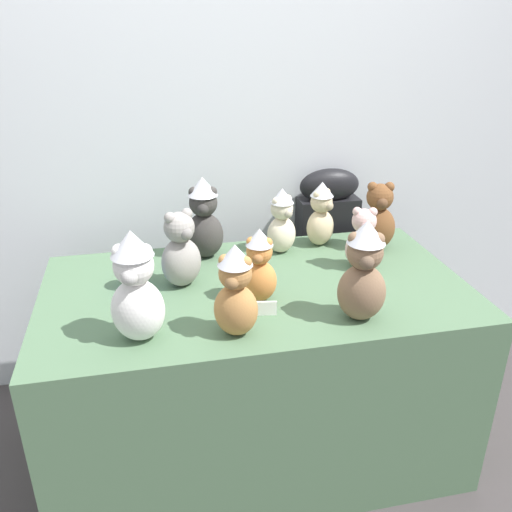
# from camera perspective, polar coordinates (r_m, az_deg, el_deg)

# --- Properties ---
(ground_plane) EXTENTS (10.00, 10.00, 0.00)m
(ground_plane) POSITION_cam_1_polar(r_m,az_deg,el_deg) (2.22, 1.48, -23.47)
(ground_plane) COLOR #3D3838
(wall_back) EXTENTS (7.00, 0.08, 2.60)m
(wall_back) POSITION_cam_1_polar(r_m,az_deg,el_deg) (2.41, -3.47, 16.21)
(wall_back) COLOR silver
(wall_back) RESTS_ON ground_plane
(display_table) EXTENTS (1.52, 0.83, 0.74)m
(display_table) POSITION_cam_1_polar(r_m,az_deg,el_deg) (2.15, 0.00, -11.96)
(display_table) COLOR #4C6B4C
(display_table) RESTS_ON ground_plane
(instrument_case) EXTENTS (0.28, 0.12, 1.00)m
(instrument_case) POSITION_cam_1_polar(r_m,az_deg,el_deg) (2.64, 7.25, -1.28)
(instrument_case) COLOR black
(instrument_case) RESTS_ON ground_plane
(teddy_bear_ginger) EXTENTS (0.15, 0.14, 0.26)m
(teddy_bear_ginger) POSITION_cam_1_polar(r_m,az_deg,el_deg) (1.80, 0.35, -1.09)
(teddy_bear_ginger) COLOR #D17F3D
(teddy_bear_ginger) RESTS_ON display_table
(teddy_bear_chestnut) EXTENTS (0.17, 0.15, 0.29)m
(teddy_bear_chestnut) POSITION_cam_1_polar(r_m,az_deg,el_deg) (2.26, 12.75, 3.90)
(teddy_bear_chestnut) COLOR brown
(teddy_bear_chestnut) RESTS_ON display_table
(teddy_bear_mocha) EXTENTS (0.18, 0.17, 0.34)m
(teddy_bear_mocha) POSITION_cam_1_polar(r_m,az_deg,el_deg) (1.71, 11.27, -1.71)
(teddy_bear_mocha) COLOR #7F6047
(teddy_bear_mocha) RESTS_ON display_table
(teddy_bear_blush) EXTENTS (0.15, 0.14, 0.25)m
(teddy_bear_blush) POSITION_cam_1_polar(r_m,az_deg,el_deg) (2.08, 11.19, 1.65)
(teddy_bear_blush) COLOR beige
(teddy_bear_blush) RESTS_ON display_table
(teddy_bear_ash) EXTENTS (0.19, 0.18, 0.29)m
(teddy_bear_ash) POSITION_cam_1_polar(r_m,az_deg,el_deg) (1.92, -7.95, 0.50)
(teddy_bear_ash) COLOR gray
(teddy_bear_ash) RESTS_ON display_table
(teddy_bear_charcoal) EXTENTS (0.17, 0.15, 0.33)m
(teddy_bear_charcoal) POSITION_cam_1_polar(r_m,az_deg,el_deg) (2.13, -5.53, 3.91)
(teddy_bear_charcoal) COLOR #383533
(teddy_bear_charcoal) RESTS_ON display_table
(teddy_bear_caramel) EXTENTS (0.17, 0.16, 0.30)m
(teddy_bear_caramel) POSITION_cam_1_polar(r_m,az_deg,el_deg) (1.61, -2.18, -3.80)
(teddy_bear_caramel) COLOR #B27A42
(teddy_bear_caramel) RESTS_ON display_table
(teddy_bear_snow) EXTENTS (0.19, 0.17, 0.35)m
(teddy_bear_snow) POSITION_cam_1_polar(r_m,az_deg,el_deg) (1.61, -12.59, -3.33)
(teddy_bear_snow) COLOR white
(teddy_bear_snow) RESTS_ON display_table
(teddy_bear_sand) EXTENTS (0.16, 0.15, 0.27)m
(teddy_bear_sand) POSITION_cam_1_polar(r_m,az_deg,el_deg) (2.26, 6.87, 4.36)
(teddy_bear_sand) COLOR #CCB78E
(teddy_bear_sand) RESTS_ON display_table
(teddy_bear_cream) EXTENTS (0.15, 0.14, 0.27)m
(teddy_bear_cream) POSITION_cam_1_polar(r_m,az_deg,el_deg) (2.18, 2.73, 3.65)
(teddy_bear_cream) COLOR beige
(teddy_bear_cream) RESTS_ON display_table
(party_cup_blue) EXTENTS (0.08, 0.08, 0.11)m
(party_cup_blue) POSITION_cam_1_polar(r_m,az_deg,el_deg) (1.96, -12.81, -1.88)
(party_cup_blue) COLOR blue
(party_cup_blue) RESTS_ON display_table
(name_card_front_left) EXTENTS (0.07, 0.02, 0.05)m
(name_card_front_left) POSITION_cam_1_polar(r_m,az_deg,el_deg) (1.76, 1.07, -5.54)
(name_card_front_left) COLOR white
(name_card_front_left) RESTS_ON display_table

